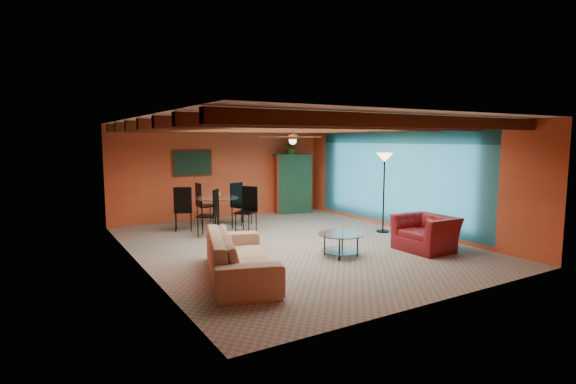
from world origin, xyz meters
TOP-DOWN VIEW (x-y plane):
  - room at (0.00, 0.11)m, footprint 6.52×8.01m
  - sofa at (-1.96, -1.50)m, footprint 1.73×2.73m
  - armchair at (2.13, -1.85)m, footprint 1.01×1.14m
  - coffee_table at (0.33, -1.31)m, footprint 0.95×0.95m
  - dining_table at (-0.79, 2.45)m, footprint 2.75×2.75m
  - armoire at (2.20, 3.70)m, footprint 1.12×0.76m
  - floor_lamp at (2.65, -0.01)m, footprint 0.44×0.44m
  - ceiling_fan at (0.00, 0.00)m, footprint 1.50×1.50m
  - painting at (-0.90, 3.96)m, footprint 1.05×0.03m
  - potted_plant at (2.20, 3.70)m, footprint 0.48×0.42m
  - vase at (-0.79, 2.45)m, footprint 0.21×0.21m

SIDE VIEW (x-z plane):
  - coffee_table at x=0.33m, z-range 0.00..0.47m
  - armchair at x=2.13m, z-range 0.00..0.73m
  - sofa at x=-1.96m, z-range 0.00..0.75m
  - dining_table at x=-0.79m, z-range 0.00..1.14m
  - armoire at x=2.20m, z-range 0.00..1.79m
  - floor_lamp at x=2.65m, z-range 0.00..1.99m
  - vase at x=-0.79m, z-range 1.14..1.35m
  - painting at x=-0.90m, z-range 1.32..1.97m
  - potted_plant at x=2.20m, z-range 1.79..2.31m
  - ceiling_fan at x=0.00m, z-range 2.14..2.58m
  - room at x=0.00m, z-range 1.01..3.72m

